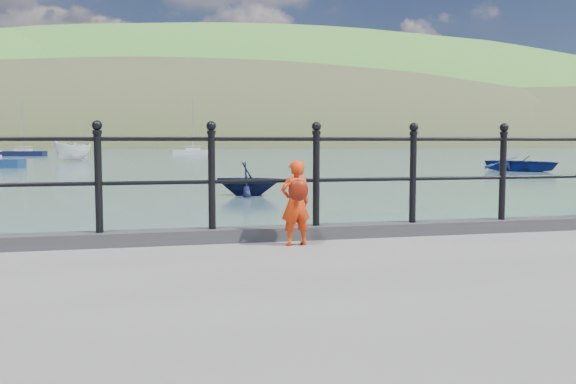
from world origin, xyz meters
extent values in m
plane|color=#2D4251|center=(0.00, 0.00, 0.00)|extent=(600.00, 600.00, 0.00)
cube|color=#28282B|center=(0.00, -0.15, 1.07)|extent=(60.00, 0.30, 0.15)
cylinder|color=black|center=(0.00, -0.15, 1.67)|extent=(18.00, 0.04, 0.04)
cylinder|color=black|center=(0.00, -0.15, 2.15)|extent=(18.00, 0.04, 0.04)
cylinder|color=black|center=(-1.80, -0.15, 1.67)|extent=(0.08, 0.08, 1.05)
sphere|color=black|center=(-1.80, -0.15, 2.29)|extent=(0.11, 0.11, 0.11)
cylinder|color=black|center=(-0.60, -0.15, 1.67)|extent=(0.08, 0.08, 1.05)
sphere|color=black|center=(-0.60, -0.15, 2.29)|extent=(0.11, 0.11, 0.11)
cylinder|color=black|center=(0.60, -0.15, 1.67)|extent=(0.08, 0.08, 1.05)
sphere|color=black|center=(0.60, -0.15, 2.29)|extent=(0.11, 0.11, 0.11)
cylinder|color=black|center=(1.80, -0.15, 1.67)|extent=(0.08, 0.08, 1.05)
sphere|color=black|center=(1.80, -0.15, 2.29)|extent=(0.11, 0.11, 0.11)
cylinder|color=black|center=(3.00, -0.15, 1.67)|extent=(0.08, 0.08, 1.05)
sphere|color=black|center=(3.00, -0.15, 2.29)|extent=(0.11, 0.11, 0.11)
ellipsoid|color=#333A21|center=(20.00, 195.00, -15.40)|extent=(400.00, 100.00, 88.00)
ellipsoid|color=#387026|center=(60.00, 255.00, -27.30)|extent=(600.00, 180.00, 156.00)
cube|color=silver|center=(-35.00, 181.00, 3.00)|extent=(9.00, 6.00, 6.00)
cube|color=#4C4744|center=(-35.00, 181.00, 7.00)|extent=(9.50, 6.50, 2.00)
cube|color=silver|center=(-12.00, 181.00, 3.00)|extent=(9.00, 6.00, 6.00)
cube|color=#4C4744|center=(-12.00, 181.00, 7.00)|extent=(9.50, 6.50, 2.00)
cube|color=silver|center=(18.00, 181.00, 3.00)|extent=(9.00, 6.00, 6.00)
cube|color=#4C4744|center=(18.00, 181.00, 7.00)|extent=(9.50, 6.50, 2.00)
cube|color=silver|center=(45.00, 181.00, 3.00)|extent=(9.00, 6.00, 6.00)
cube|color=#4C4744|center=(45.00, 181.00, 7.00)|extent=(9.50, 6.50, 2.00)
imported|color=red|center=(0.25, -0.55, 1.46)|extent=(0.37, 0.27, 0.92)
ellipsoid|color=red|center=(0.25, -0.68, 1.61)|extent=(0.22, 0.11, 0.23)
imported|color=navy|center=(24.37, 30.86, 0.55)|extent=(5.54, 6.38, 1.11)
imported|color=silver|center=(-8.49, 57.54, 1.03)|extent=(4.52, 5.61, 2.07)
imported|color=black|center=(2.54, 16.41, 0.65)|extent=(3.07, 2.87, 1.30)
cube|color=beige|center=(5.71, 87.15, 0.25)|extent=(6.13, 3.08, 0.90)
cube|color=beige|center=(5.71, 87.15, 0.75)|extent=(2.29, 1.68, 0.50)
cylinder|color=#A5A5A8|center=(5.71, 87.15, 4.62)|extent=(0.10, 0.10, 7.85)
cylinder|color=#A5A5A8|center=(5.71, 87.15, 1.30)|extent=(2.59, 0.67, 0.06)
cube|color=black|center=(-17.76, 82.90, 0.25)|extent=(6.29, 3.22, 0.90)
cube|color=beige|center=(-17.76, 82.90, 0.75)|extent=(2.35, 1.76, 0.50)
cylinder|color=#A5A5A8|center=(-17.76, 82.90, 4.53)|extent=(0.10, 0.10, 7.66)
cylinder|color=#A5A5A8|center=(-17.76, 82.90, 1.30)|extent=(2.65, 0.69, 0.06)
camera|label=1|loc=(-1.30, -6.88, 2.13)|focal=38.00mm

